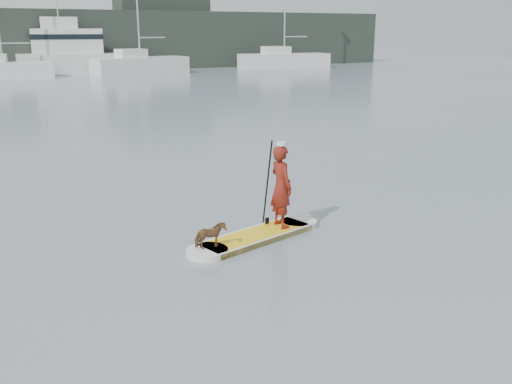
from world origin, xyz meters
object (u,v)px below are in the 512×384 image
paddleboard (256,236)px  dog (210,236)px  sailboat_d (2,68)px  sailboat_f (283,59)px  paddler (281,186)px  motor_yacht_a (75,53)px  sailboat_e (140,64)px

paddleboard → dog: 1.21m
sailboat_d → sailboat_f: size_ratio=0.83×
paddler → motor_yacht_a: motor_yacht_a is taller
paddleboard → sailboat_e: bearing=61.6°
dog → paddleboard: bearing=-76.3°
sailboat_f → sailboat_e: bearing=-169.7°
paddler → sailboat_e: size_ratio=0.13×
paddler → sailboat_f: size_ratio=0.12×
paddleboard → dog: (-1.13, -0.28, 0.31)m
paddler → sailboat_d: size_ratio=0.14×
dog → sailboat_d: bearing=-1.1°
sailboat_e → sailboat_f: (16.34, 0.80, 0.06)m
sailboat_d → sailboat_e: 11.95m
sailboat_d → motor_yacht_a: 7.35m
paddleboard → sailboat_e: sailboat_e is taller
sailboat_d → sailboat_f: sailboat_f is taller
paddleboard → sailboat_e: size_ratio=0.25×
sailboat_f → motor_yacht_a: sailboat_f is taller
dog → sailboat_f: bearing=-32.9°
paddleboard → sailboat_f: 52.77m
dog → sailboat_e: 46.14m
dog → sailboat_f: (28.79, 45.22, 0.62)m
sailboat_f → motor_yacht_a: (-21.55, 2.72, 0.94)m
motor_yacht_a → paddler: bearing=-90.2°
paddleboard → sailboat_f: sailboat_f is taller
sailboat_e → sailboat_f: 16.36m
motor_yacht_a → sailboat_e: bearing=-27.7°
sailboat_d → motor_yacht_a: sailboat_d is taller
paddler → sailboat_e: bearing=-14.4°
sailboat_f → sailboat_d: bearing=-172.3°
sailboat_e → sailboat_f: sailboat_f is taller
dog → sailboat_d: size_ratio=0.05×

